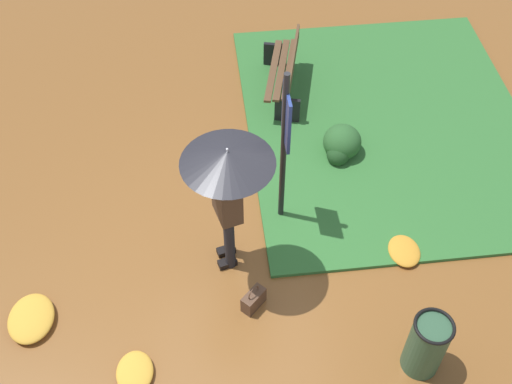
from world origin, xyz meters
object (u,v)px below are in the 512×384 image
(info_sign_post, at_px, (285,134))
(handbag, at_px, (254,300))
(park_bench, at_px, (284,72))
(trash_bin, at_px, (426,345))
(person_with_umbrella, at_px, (227,178))

(info_sign_post, distance_m, handbag, 1.90)
(park_bench, height_order, trash_bin, trash_bin)
(park_bench, bearing_deg, person_with_umbrella, -19.39)
(handbag, distance_m, trash_bin, 1.94)
(park_bench, bearing_deg, trash_bin, 10.34)
(person_with_umbrella, height_order, handbag, person_with_umbrella)
(person_with_umbrella, xyz_separation_m, trash_bin, (1.51, 1.88, -1.13))
(handbag, bearing_deg, person_with_umbrella, -161.71)
(info_sign_post, relative_size, handbag, 6.22)
(info_sign_post, bearing_deg, handbag, -21.49)
(handbag, bearing_deg, trash_bin, 61.61)
(person_with_umbrella, distance_m, trash_bin, 2.67)
(person_with_umbrella, relative_size, trash_bin, 2.45)
(trash_bin, bearing_deg, park_bench, -169.66)
(info_sign_post, relative_size, trash_bin, 2.76)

